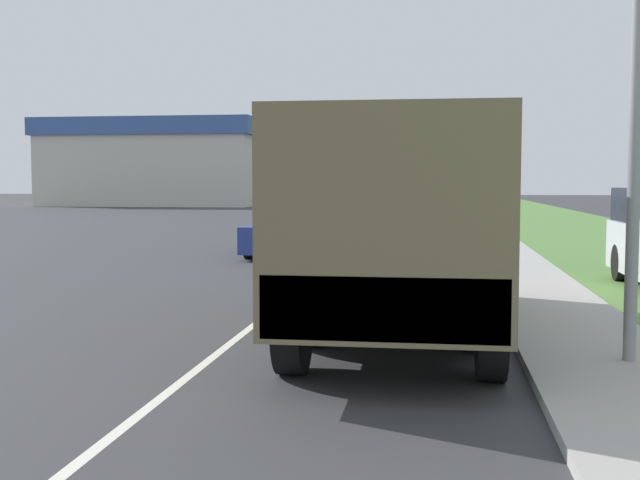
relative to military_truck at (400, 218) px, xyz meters
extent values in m
plane|color=#38383A|center=(-2.15, 27.33, -1.61)|extent=(180.00, 180.00, 0.00)
cube|color=silver|center=(-2.15, 27.33, -1.61)|extent=(0.12, 120.00, 0.00)
cube|color=#ADAAA3|center=(2.35, 27.33, -1.55)|extent=(1.80, 120.00, 0.12)
cube|color=#56843D|center=(6.75, 27.33, -1.60)|extent=(7.00, 120.00, 0.02)
cube|color=#474C38|center=(0.00, 2.61, -0.01)|extent=(2.41, 1.96, 2.04)
cube|color=brown|center=(0.00, -0.90, 0.09)|extent=(2.41, 5.05, 2.24)
cube|color=#474C38|center=(0.00, -3.37, -0.68)|extent=(2.29, 0.10, 0.60)
cube|color=red|center=(-0.90, -3.39, -0.48)|extent=(0.12, 0.06, 0.12)
cube|color=red|center=(0.90, -3.39, -0.48)|extent=(0.12, 0.06, 0.12)
cylinder|color=black|center=(-1.06, 2.51, -1.06)|extent=(0.30, 1.10, 1.10)
cylinder|color=black|center=(1.06, 2.51, -1.06)|extent=(0.30, 1.10, 1.10)
cylinder|color=black|center=(-1.06, -2.16, -1.06)|extent=(0.30, 1.10, 1.10)
cylinder|color=black|center=(1.06, -2.16, -1.06)|extent=(0.30, 1.10, 1.10)
cylinder|color=black|center=(-1.06, -0.64, -1.06)|extent=(0.30, 1.10, 1.10)
cylinder|color=black|center=(1.06, -0.64, -1.06)|extent=(0.30, 1.10, 1.10)
cube|color=navy|center=(-3.69, 12.03, -1.07)|extent=(1.91, 4.87, 0.72)
cube|color=black|center=(-3.69, 12.13, -0.34)|extent=(1.68, 2.19, 0.74)
cylinder|color=black|center=(-4.54, 13.59, -1.29)|extent=(0.20, 0.64, 0.64)
cylinder|color=black|center=(-2.83, 13.59, -1.29)|extent=(0.20, 0.64, 0.64)
cylinder|color=black|center=(-4.54, 10.47, -1.29)|extent=(0.20, 0.64, 0.64)
cylinder|color=black|center=(-2.83, 10.47, -1.29)|extent=(0.20, 0.64, 0.64)
cube|color=silver|center=(-0.03, 28.72, -1.14)|extent=(1.87, 4.67, 0.60)
cube|color=black|center=(-0.03, 28.81, -0.52)|extent=(1.65, 2.10, 0.63)
cylinder|color=black|center=(-0.87, 30.21, -1.29)|extent=(0.20, 0.64, 0.64)
cylinder|color=black|center=(0.81, 30.21, -1.29)|extent=(0.20, 0.64, 0.64)
cylinder|color=black|center=(-0.87, 27.22, -1.29)|extent=(0.20, 0.64, 0.64)
cylinder|color=black|center=(0.81, 27.22, -1.29)|extent=(0.20, 0.64, 0.64)
cylinder|color=black|center=(4.30, 6.74, -1.21)|extent=(0.24, 0.76, 0.76)
cylinder|color=gray|center=(2.60, -1.50, 2.24)|extent=(0.14, 0.14, 7.45)
cube|color=beige|center=(-23.92, 58.16, 1.36)|extent=(18.22, 11.77, 5.93)
cube|color=#385693|center=(-23.92, 58.16, 5.07)|extent=(18.95, 12.24, 1.48)
camera|label=1|loc=(0.47, -10.64, 0.48)|focal=45.00mm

